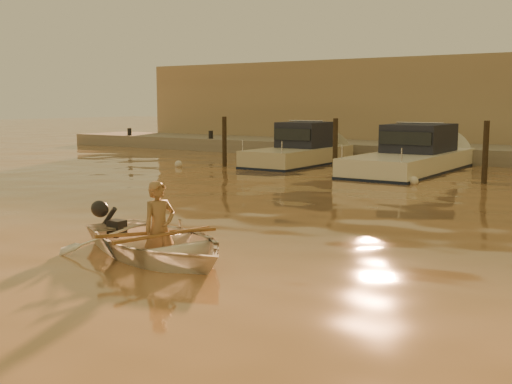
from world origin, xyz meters
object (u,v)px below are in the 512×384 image
Objects in this scene: moored_boat_2 at (412,155)px; person at (159,229)px; dinghy at (157,242)px; moored_boat_1 at (299,150)px.

person is at bearing -85.11° from moored_boat_2.
moored_boat_1 is at bearing 39.42° from dinghy.
moored_boat_2 is at bearing 22.30° from dinghy.
moored_boat_1 is 4.86m from moored_boat_2.
moored_boat_2 reaches higher than dinghy.
dinghy is 16.47m from moored_boat_1.
person is at bearing -68.07° from moored_boat_1.
dinghy is at bearing -85.46° from moored_boat_2.
moored_boat_1 is 0.77× the size of moored_boat_2.
person is 15.39m from moored_boat_2.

